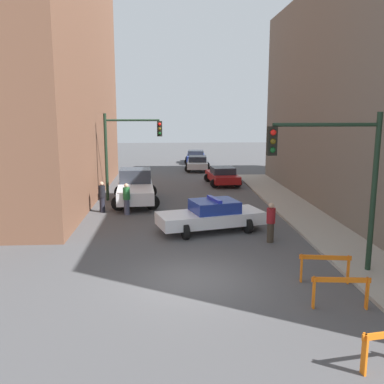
% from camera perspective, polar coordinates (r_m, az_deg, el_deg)
% --- Properties ---
extents(ground_plane, '(120.00, 120.00, 0.00)m').
position_cam_1_polar(ground_plane, '(14.01, 0.07, -11.65)').
color(ground_plane, '#4C4C4F').
extents(sidewalk_right, '(2.40, 44.00, 0.12)m').
position_cam_1_polar(sidewalk_right, '(15.61, 23.81, -9.97)').
color(sidewalk_right, '#9E998E').
rests_on(sidewalk_right, ground_plane).
extents(traffic_light_near, '(3.64, 0.35, 5.20)m').
position_cam_1_polar(traffic_light_near, '(14.42, 19.14, 2.94)').
color(traffic_light_near, black).
rests_on(traffic_light_near, sidewalk_right).
extents(traffic_light_far, '(3.44, 0.35, 5.20)m').
position_cam_1_polar(traffic_light_far, '(25.85, -9.01, 6.32)').
color(traffic_light_far, black).
rests_on(traffic_light_far, ground_plane).
extents(police_car, '(5.02, 3.12, 1.52)m').
position_cam_1_polar(police_car, '(19.26, 2.59, -3.12)').
color(police_car, white).
rests_on(police_car, ground_plane).
extents(white_truck, '(2.89, 5.53, 1.90)m').
position_cam_1_polar(white_truck, '(25.39, -7.56, 0.61)').
color(white_truck, silver).
rests_on(white_truck, ground_plane).
extents(parked_car_near, '(2.50, 4.43, 1.31)m').
position_cam_1_polar(parked_car_near, '(31.50, 4.07, 2.22)').
color(parked_car_near, maroon).
rests_on(parked_car_near, ground_plane).
extents(parked_car_mid, '(2.49, 4.42, 1.31)m').
position_cam_1_polar(parked_car_mid, '(39.01, 0.75, 3.90)').
color(parked_car_mid, silver).
rests_on(parked_car_mid, ground_plane).
extents(parked_car_far, '(2.48, 4.42, 1.31)m').
position_cam_1_polar(parked_car_far, '(44.59, 0.51, 4.77)').
color(parked_car_far, navy).
rests_on(parked_car_far, ground_plane).
extents(pedestrian_crossing, '(0.44, 0.44, 1.66)m').
position_cam_1_polar(pedestrian_crossing, '(22.45, -8.72, -0.87)').
color(pedestrian_crossing, '#474C66').
rests_on(pedestrian_crossing, ground_plane).
extents(pedestrian_corner, '(0.51, 0.51, 1.66)m').
position_cam_1_polar(pedestrian_corner, '(23.25, -11.92, -0.58)').
color(pedestrian_corner, black).
rests_on(pedestrian_corner, ground_plane).
extents(pedestrian_sidewalk, '(0.43, 0.43, 1.66)m').
position_cam_1_polar(pedestrian_sidewalk, '(17.86, 10.46, -3.96)').
color(pedestrian_sidewalk, '#382D23').
rests_on(pedestrian_sidewalk, ground_plane).
extents(barrier_mid, '(1.60, 0.31, 0.90)m').
position_cam_1_polar(barrier_mid, '(12.60, 19.21, -11.91)').
color(barrier_mid, orange).
rests_on(barrier_mid, ground_plane).
extents(barrier_back, '(1.59, 0.38, 0.90)m').
position_cam_1_polar(barrier_back, '(14.23, 17.30, -9.15)').
color(barrier_back, orange).
rests_on(barrier_back, ground_plane).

